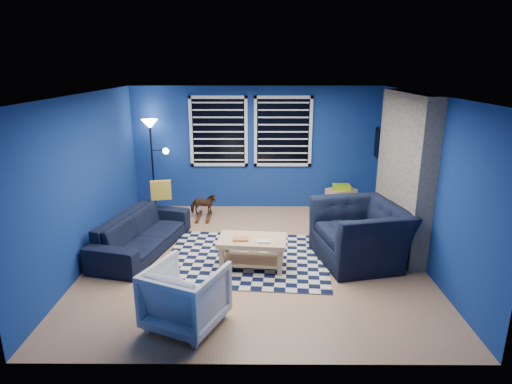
% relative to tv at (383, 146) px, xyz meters
% --- Properties ---
extents(floor, '(5.00, 5.00, 0.00)m').
position_rel_tv_xyz_m(floor, '(-2.45, -2.00, -1.40)').
color(floor, tan).
rests_on(floor, ground).
extents(ceiling, '(5.00, 5.00, 0.00)m').
position_rel_tv_xyz_m(ceiling, '(-2.45, -2.00, 1.10)').
color(ceiling, white).
rests_on(ceiling, wall_back).
extents(wall_back, '(5.00, 0.00, 5.00)m').
position_rel_tv_xyz_m(wall_back, '(-2.45, 0.50, -0.15)').
color(wall_back, navy).
rests_on(wall_back, floor).
extents(wall_left, '(0.00, 5.00, 5.00)m').
position_rel_tv_xyz_m(wall_left, '(-4.95, -2.00, -0.15)').
color(wall_left, navy).
rests_on(wall_left, floor).
extents(wall_right, '(0.00, 5.00, 5.00)m').
position_rel_tv_xyz_m(wall_right, '(0.05, -2.00, -0.15)').
color(wall_right, navy).
rests_on(wall_right, floor).
extents(fireplace, '(0.65, 2.00, 2.50)m').
position_rel_tv_xyz_m(fireplace, '(-0.09, -1.50, -0.20)').
color(fireplace, gray).
rests_on(fireplace, floor).
extents(window_left, '(1.17, 0.06, 1.42)m').
position_rel_tv_xyz_m(window_left, '(-3.20, 0.46, 0.20)').
color(window_left, black).
rests_on(window_left, wall_back).
extents(window_right, '(1.17, 0.06, 1.42)m').
position_rel_tv_xyz_m(window_right, '(-1.90, 0.46, 0.20)').
color(window_right, black).
rests_on(window_right, wall_back).
extents(tv, '(0.07, 1.00, 0.58)m').
position_rel_tv_xyz_m(tv, '(0.00, 0.00, 0.00)').
color(tv, black).
rests_on(tv, wall_right).
extents(rug, '(2.66, 2.20, 0.02)m').
position_rel_tv_xyz_m(rug, '(-2.57, -2.06, -1.39)').
color(rug, black).
rests_on(rug, floor).
extents(sofa, '(2.20, 1.28, 0.60)m').
position_rel_tv_xyz_m(sofa, '(-4.26, -1.75, -1.10)').
color(sofa, black).
rests_on(sofa, floor).
extents(armchair_big, '(1.58, 1.45, 0.88)m').
position_rel_tv_xyz_m(armchair_big, '(-0.85, -2.09, -0.96)').
color(armchair_big, black).
rests_on(armchair_big, floor).
extents(armchair_bent, '(1.05, 1.07, 0.74)m').
position_rel_tv_xyz_m(armchair_bent, '(-3.22, -3.81, -1.03)').
color(armchair_bent, gray).
rests_on(armchair_bent, floor).
extents(rocking_horse, '(0.26, 0.52, 0.42)m').
position_rel_tv_xyz_m(rocking_horse, '(-3.46, -0.25, -1.12)').
color(rocking_horse, '#412115').
rests_on(rocking_horse, floor).
extents(coffee_table, '(1.04, 0.66, 0.49)m').
position_rel_tv_xyz_m(coffee_table, '(-2.48, -2.37, -1.06)').
color(coffee_table, tan).
rests_on(coffee_table, rug).
extents(cabinet, '(0.65, 0.56, 0.55)m').
position_rel_tv_xyz_m(cabinet, '(-0.69, 0.25, -1.16)').
color(cabinet, tan).
rests_on(cabinet, floor).
extents(floor_lamp, '(0.51, 0.31, 1.87)m').
position_rel_tv_xyz_m(floor_lamp, '(-4.50, 0.25, 0.13)').
color(floor_lamp, black).
rests_on(floor_lamp, floor).
extents(throw_pillow, '(0.37, 0.18, 0.34)m').
position_rel_tv_xyz_m(throw_pillow, '(-4.11, -0.90, -0.63)').
color(throw_pillow, gold).
rests_on(throw_pillow, sofa).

